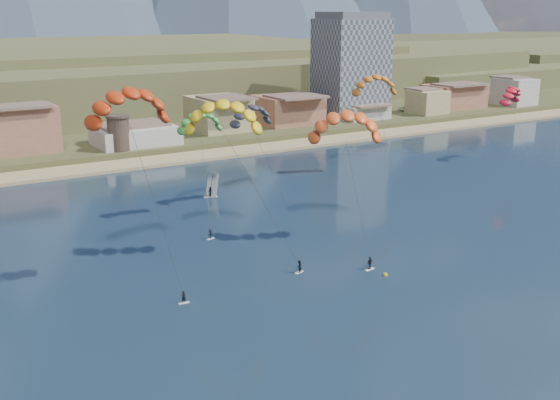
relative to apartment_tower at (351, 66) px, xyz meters
name	(u,v)px	position (x,y,z in m)	size (l,w,h in m)	color
ground	(446,369)	(-85.00, -128.00, -17.82)	(2400.00, 2400.00, 0.00)	black
beach	(111,166)	(-85.00, -22.00, -17.57)	(2200.00, 12.00, 0.90)	tan
foothills	(62,77)	(-62.61, 104.47, -8.74)	(940.00, 210.00, 18.00)	brown
apartment_tower	(351,66)	(0.00, 0.00, 0.00)	(20.00, 16.00, 32.00)	gray
watchtower	(119,132)	(-80.00, -14.00, -11.45)	(5.82, 5.82, 8.60)	#47382D
kitesurfer_red	(128,101)	(-103.57, -90.70, 6.29)	(11.51, 11.80, 26.95)	silver
kitesurfer_yellow	(223,112)	(-88.24, -86.10, 3.13)	(12.36, 17.56, 25.08)	silver
kitesurfer_orange	(346,121)	(-69.18, -89.38, 0.66)	(12.76, 18.81, 23.34)	silver
kitesurfer_green	(200,120)	(-83.07, -67.11, -0.94)	(9.52, 14.38, 20.76)	silver
distant_kite_dark	(251,112)	(-71.41, -63.90, -0.90)	(9.45, 6.42, 19.82)	#262626
distant_kite_orange	(375,82)	(-37.39, -57.34, 2.12)	(11.15, 7.50, 23.03)	#262626
distant_kite_red	(511,92)	(-1.31, -63.22, -1.83)	(9.98, 7.59, 19.04)	#262626
windsurfer	(211,190)	(-76.52, -56.94, -16.36)	(2.68, 2.95, 4.58)	silver
buoy	(385,275)	(-74.11, -105.59, -17.71)	(0.65, 0.65, 0.65)	gold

